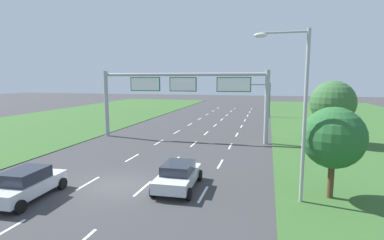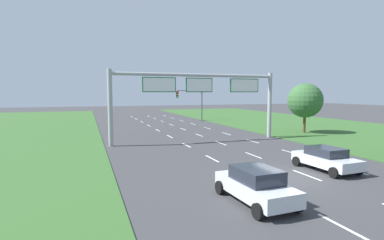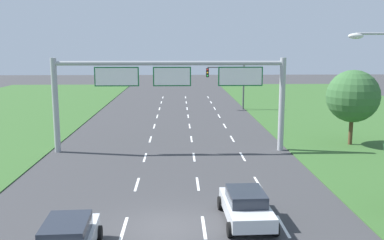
{
  "view_description": "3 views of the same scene",
  "coord_description": "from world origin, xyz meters",
  "px_view_note": "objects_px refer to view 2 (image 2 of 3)",
  "views": [
    {
      "loc": [
        8.45,
        -15.07,
        6.15
      ],
      "look_at": [
        1.16,
        13.74,
        2.08
      ],
      "focal_mm": 28.0,
      "sensor_mm": 36.0,
      "label": 1
    },
    {
      "loc": [
        -10.38,
        -14.05,
        4.84
      ],
      "look_at": [
        0.18,
        15.97,
        1.97
      ],
      "focal_mm": 28.0,
      "sensor_mm": 36.0,
      "label": 2
    },
    {
      "loc": [
        0.67,
        -17.63,
        7.85
      ],
      "look_at": [
        1.65,
        13.19,
        2.49
      ],
      "focal_mm": 40.0,
      "sensor_mm": 36.0,
      "label": 3
    }
  ],
  "objects_px": {
    "car_near_red": "(326,158)",
    "traffic_light_mast": "(191,99)",
    "sign_gantry": "(199,92)",
    "roadside_tree_mid": "(305,101)",
    "car_lead_silver": "(256,185)"
  },
  "relations": [
    {
      "from": "car_near_red",
      "to": "car_lead_silver",
      "type": "bearing_deg",
      "value": -156.51
    },
    {
      "from": "car_lead_silver",
      "to": "roadside_tree_mid",
      "type": "distance_m",
      "value": 25.69
    },
    {
      "from": "sign_gantry",
      "to": "traffic_light_mast",
      "type": "xyz_separation_m",
      "value": [
        6.65,
        21.25,
        -1.1
      ]
    },
    {
      "from": "car_near_red",
      "to": "sign_gantry",
      "type": "bearing_deg",
      "value": 102.83
    },
    {
      "from": "car_near_red",
      "to": "roadside_tree_mid",
      "type": "distance_m",
      "value": 18.56
    },
    {
      "from": "sign_gantry",
      "to": "roadside_tree_mid",
      "type": "relative_size",
      "value": 2.87
    },
    {
      "from": "sign_gantry",
      "to": "roadside_tree_mid",
      "type": "xyz_separation_m",
      "value": [
        14.24,
        1.53,
        -1.02
      ]
    },
    {
      "from": "traffic_light_mast",
      "to": "roadside_tree_mid",
      "type": "relative_size",
      "value": 0.93
    },
    {
      "from": "car_lead_silver",
      "to": "traffic_light_mast",
      "type": "height_order",
      "value": "traffic_light_mast"
    },
    {
      "from": "car_near_red",
      "to": "traffic_light_mast",
      "type": "height_order",
      "value": "traffic_light_mast"
    },
    {
      "from": "car_near_red",
      "to": "traffic_light_mast",
      "type": "relative_size",
      "value": 0.76
    },
    {
      "from": "car_near_red",
      "to": "roadside_tree_mid",
      "type": "bearing_deg",
      "value": 52.07
    },
    {
      "from": "sign_gantry",
      "to": "car_lead_silver",
      "type": "bearing_deg",
      "value": -102.22
    },
    {
      "from": "car_near_red",
      "to": "sign_gantry",
      "type": "height_order",
      "value": "sign_gantry"
    },
    {
      "from": "roadside_tree_mid",
      "to": "car_lead_silver",
      "type": "bearing_deg",
      "value": -134.43
    }
  ]
}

